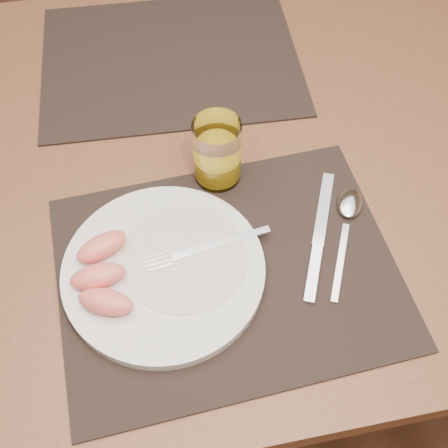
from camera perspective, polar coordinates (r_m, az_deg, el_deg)
ground at (r=1.53m, az=-1.91°, el=-11.50°), size 5.00×5.00×0.00m
table at (r=0.95m, az=-3.02°, el=4.01°), size 1.40×0.90×0.75m
placemat_near at (r=0.76m, az=0.34°, el=-4.77°), size 0.47×0.37×0.00m
placemat_far at (r=1.04m, az=-5.46°, el=16.31°), size 0.47×0.37×0.00m
plate at (r=0.75m, az=-6.14°, el=-4.69°), size 0.27×0.27×0.02m
plate_dressing at (r=0.75m, az=-4.04°, el=-3.34°), size 0.17×0.17×0.00m
fork at (r=0.75m, az=-2.69°, el=-2.64°), size 0.18×0.04×0.00m
knife at (r=0.79m, az=9.50°, el=-2.11°), size 0.10×0.21×0.01m
spoon at (r=0.82m, az=12.53°, el=1.32°), size 0.10×0.18×0.01m
juice_glass at (r=0.81m, az=-0.69°, el=7.09°), size 0.07×0.07×0.11m
grapefruit_wedges at (r=0.74m, az=-12.31°, el=-5.01°), size 0.08×0.14×0.03m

